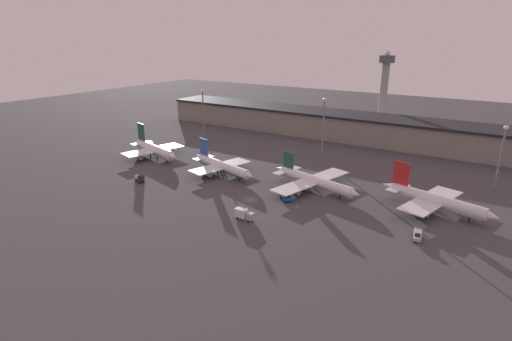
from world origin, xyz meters
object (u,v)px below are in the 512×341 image
(airplane_0, at_px, (154,150))
(airplane_2, at_px, (314,181))
(service_vehicle_0, at_px, (244,214))
(service_vehicle_3, at_px, (139,178))
(airplane_3, at_px, (435,200))
(airplane_1, at_px, (222,166))
(control_tower, at_px, (384,86))
(service_vehicle_2, at_px, (417,235))
(service_vehicle_1, at_px, (286,197))

(airplane_0, height_order, airplane_2, airplane_0)
(service_vehicle_0, xyz_separation_m, service_vehicle_3, (-53.94, 5.97, -0.29))
(airplane_3, bearing_deg, service_vehicle_3, -147.18)
(airplane_1, xyz_separation_m, service_vehicle_3, (-21.58, -25.41, -1.80))
(airplane_1, distance_m, control_tower, 120.42)
(airplane_0, distance_m, control_tower, 136.07)
(airplane_3, xyz_separation_m, service_vehicle_3, (-102.72, -33.62, -1.98))
(airplane_1, bearing_deg, service_vehicle_0, -29.42)
(airplane_1, height_order, service_vehicle_2, airplane_1)
(airplane_2, relative_size, airplane_3, 1.02)
(airplane_3, bearing_deg, service_vehicle_1, -142.99)
(service_vehicle_0, xyz_separation_m, service_vehicle_1, (3.52, 21.02, -0.75))
(service_vehicle_2, bearing_deg, control_tower, -169.82)
(airplane_2, bearing_deg, airplane_3, 19.46)
(airplane_2, height_order, service_vehicle_2, airplane_2)
(service_vehicle_3, bearing_deg, airplane_0, 144.61)
(service_vehicle_3, bearing_deg, airplane_2, 44.74)
(service_vehicle_3, bearing_deg, airplane_3, 36.60)
(airplane_1, bearing_deg, airplane_3, 20.47)
(airplane_1, distance_m, airplane_3, 81.55)
(service_vehicle_3, bearing_deg, service_vehicle_0, 12.16)
(airplane_1, relative_size, service_vehicle_0, 5.98)
(service_vehicle_1, height_order, control_tower, control_tower)
(airplane_3, xyz_separation_m, service_vehicle_0, (-48.78, -39.59, -1.69))
(airplane_2, relative_size, service_vehicle_1, 6.43)
(airplane_1, relative_size, airplane_2, 0.96)
(airplane_1, height_order, service_vehicle_0, airplane_1)
(airplane_1, height_order, airplane_3, airplane_3)
(service_vehicle_1, distance_m, service_vehicle_2, 45.20)
(airplane_2, bearing_deg, airplane_1, -158.47)
(service_vehicle_2, relative_size, service_vehicle_3, 1.49)
(airplane_1, relative_size, service_vehicle_1, 6.19)
(service_vehicle_0, bearing_deg, service_vehicle_3, 173.12)
(service_vehicle_0, relative_size, service_vehicle_2, 0.86)
(airplane_1, xyz_separation_m, service_vehicle_1, (35.88, -10.36, -2.25))
(airplane_1, distance_m, service_vehicle_3, 33.39)
(service_vehicle_2, relative_size, control_tower, 0.16)
(service_vehicle_3, distance_m, control_tower, 151.24)
(airplane_2, distance_m, control_tower, 111.58)
(service_vehicle_2, xyz_separation_m, service_vehicle_3, (-102.44, -10.56, 0.53))
(airplane_0, height_order, service_vehicle_1, airplane_0)
(airplane_2, xyz_separation_m, service_vehicle_3, (-61.11, -30.15, -1.60))
(airplane_3, height_order, service_vehicle_1, airplane_3)
(airplane_1, relative_size, service_vehicle_3, 7.69)
(airplane_3, relative_size, control_tower, 0.82)
(airplane_0, bearing_deg, airplane_2, 16.95)
(airplane_3, height_order, control_tower, control_tower)
(airplane_1, distance_m, airplane_2, 39.81)
(airplane_0, xyz_separation_m, airplane_2, (80.80, 3.18, -0.65))
(airplane_1, relative_size, service_vehicle_2, 5.17)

